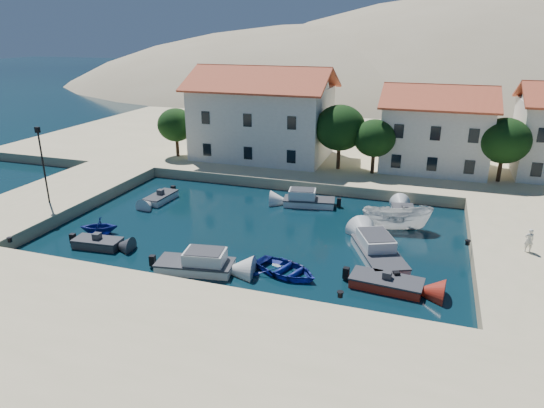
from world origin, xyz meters
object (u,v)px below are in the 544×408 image
Objects in this scene: cabin_cruiser_south at (195,264)px; boat_east at (396,229)px; lamppost at (42,158)px; pedestrian at (529,240)px; rowboat_south at (286,274)px; building_left at (262,112)px; building_mid at (436,127)px; cabin_cruiser_east at (379,252)px.

boat_east is at bearing 34.67° from cabin_cruiser_south.
lamppost is 35.96m from pedestrian.
cabin_cruiser_south is 1.18× the size of rowboat_south.
building_left is at bearing 42.70° from rowboat_south.
pedestrian reaches higher than cabin_cruiser_south.
lamppost is 1.19× the size of boat_east.
building_mid is at bearing 3.18° from building_left.
pedestrian is at bearing -71.59° from building_mid.
building_left is at bearing 12.92° from cabin_cruiser_east.
building_mid is at bearing -32.13° from cabin_cruiser_east.
pedestrian is at bearing -124.51° from boat_east.
boat_east is at bearing -97.87° from building_mid.
building_mid is 1.69× the size of cabin_cruiser_east.
building_mid is 26.63m from rowboat_south.
cabin_cruiser_east is (26.69, 0.12, -4.28)m from lamppost.
boat_east reaches higher than rowboat_south.
rowboat_south is at bearing 102.67° from cabin_cruiser_east.
building_left is 1.40× the size of building_mid.
lamppost reaches higher than boat_east.
pedestrian is at bearing -36.33° from building_left.
cabin_cruiser_east is (5.23, 3.97, 0.48)m from rowboat_south.
lamppost is at bearing -144.55° from building_mid.
pedestrian is (24.27, -17.85, -4.16)m from building_left.
boat_east is 9.27m from pedestrian.
rowboat_south is at bearing 5.15° from cabin_cruiser_south.
building_mid is 1.69× the size of lamppost.
cabin_cruiser_east is 5.60m from boat_east.
cabin_cruiser_south is (15.90, -5.22, -4.28)m from lamppost.
pedestrian is at bearing 11.56° from cabin_cruiser_south.
pedestrian is (19.87, 7.38, 1.30)m from cabin_cruiser_south.
rowboat_south is 0.70× the size of cabin_cruiser_east.
boat_east is (15.88, -14.34, -5.94)m from building_left.
pedestrian is (14.31, 5.99, 1.78)m from rowboat_south.
building_mid is 6.74× the size of pedestrian.
cabin_cruiser_south reaches higher than rowboat_south.
cabin_cruiser_south and cabin_cruiser_east have the same top height.
building_mid reaches higher than lamppost.
rowboat_south is (-8.04, -24.84, -5.22)m from building_mid.
pedestrian reaches higher than rowboat_south.
boat_east is at bearing -31.52° from cabin_cruiser_east.
building_left is 2.88× the size of cabin_cruiser_south.
building_left is at bearing 36.07° from boat_east.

